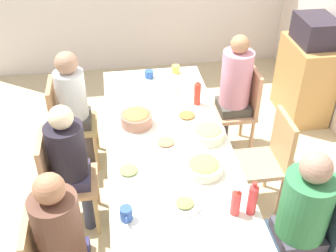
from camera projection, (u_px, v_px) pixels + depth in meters
The scene contains 28 objects.
ground_plane at pixel (168, 210), 3.67m from camera, with size 6.63×6.63×0.00m, color #C0B28D.
dining_table at pixel (168, 149), 3.27m from camera, with size 2.43×0.95×0.77m.
chair_0 at pixel (67, 119), 3.93m from camera, with size 0.40×0.40×0.90m.
person_0 at pixel (74, 100), 3.82m from camera, with size 0.30×0.30×1.20m.
chair_1 at pixel (309, 232), 2.82m from camera, with size 0.40×0.40×0.90m.
person_1 at pixel (303, 212), 2.69m from camera, with size 0.33×0.33×1.21m.
chair_2 at pixel (269, 157), 3.48m from camera, with size 0.40×0.40×0.90m.
chair_3 at pixel (61, 177), 3.27m from camera, with size 0.40×0.40×0.90m.
person_3 at pixel (70, 158), 3.18m from camera, with size 0.30×0.30×1.17m.
chair_4 at pixel (241, 105), 4.13m from camera, with size 0.40×0.40×0.90m.
person_4 at pixel (234, 86), 3.98m from camera, with size 0.30×0.30×1.26m.
person_5 at pixel (63, 239), 2.50m from camera, with size 0.30×0.30×1.24m.
plate_0 at pixel (185, 204), 2.67m from camera, with size 0.21×0.21×0.04m.
plate_1 at pixel (129, 172), 2.92m from camera, with size 0.24×0.24×0.04m.
plate_2 at pixel (166, 143), 3.19m from camera, with size 0.24×0.24×0.04m.
plate_3 at pixel (187, 116), 3.49m from camera, with size 0.25×0.25×0.04m.
bowl_0 at pixel (136, 118), 3.38m from camera, with size 0.26×0.26×0.12m.
bowl_1 at pixel (204, 167), 2.92m from camera, with size 0.27×0.27×0.09m.
bowl_2 at pixel (208, 133), 3.23m from camera, with size 0.26×0.26×0.10m.
cup_0 at pixel (126, 214), 2.56m from camera, with size 0.11×0.08×0.09m.
cup_1 at pixel (176, 69), 4.12m from camera, with size 0.11×0.08×0.08m.
cup_2 at pixel (173, 87), 3.84m from camera, with size 0.11×0.07×0.07m.
cup_3 at pixel (149, 74), 4.04m from camera, with size 0.12×0.08×0.07m.
bottle_0 at pixel (197, 93), 3.60m from camera, with size 0.06×0.06×0.24m.
bottle_1 at pixel (236, 202), 2.57m from camera, with size 0.06×0.06×0.22m.
bottle_2 at pixel (253, 199), 2.56m from camera, with size 0.06×0.06×0.25m.
side_cabinet at pixel (305, 80), 4.67m from camera, with size 0.70×0.44×0.90m, color #B5874B.
microwave at pixel (316, 30), 4.33m from camera, with size 0.48×0.36×0.28m, color #28212D.
Camera 1 is at (2.52, -0.37, 2.75)m, focal length 44.33 mm.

